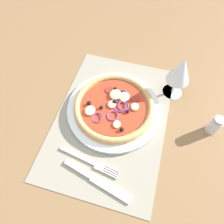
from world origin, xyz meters
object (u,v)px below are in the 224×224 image
Objects in this scene: fork at (92,163)px; pepper_shaker at (215,125)px; pizza at (114,106)px; knife at (98,181)px; wine_glass at (180,71)px; plate at (114,109)px.

pepper_shaker is (-19.26, 30.83, 2.63)cm from fork.
fork is (17.82, -1.30, -2.23)cm from pizza.
pizza is 18.01cm from fork.
pepper_shaker is at bearing 54.18° from knife.
wine_glass reaches higher than pepper_shaker.
wine_glass is (-30.33, 17.95, 9.43)cm from fork.
wine_glass is (-12.54, 16.65, 8.98)cm from plate.
knife is at bearing -23.58° from wine_glass.
wine_glass reaches higher than pizza.
plate is 4.32× the size of pepper_shaker.
wine_glass is at bearing 80.65° from knife.
knife is 38.76cm from wine_glass.
plate is at bearing 108.42° from knife.
plate is 1.46× the size of knife.
wine_glass reaches higher than fork.
plate is 1.61× the size of fork.
pizza is 22.04cm from wine_glass.
plate is at bearing 4.10° from pizza.
plate is 1.18× the size of pizza.
pizza is 1.24× the size of knife.
pizza is 29.57cm from pepper_shaker.
wine_glass is at bearing -130.70° from pepper_shaker.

